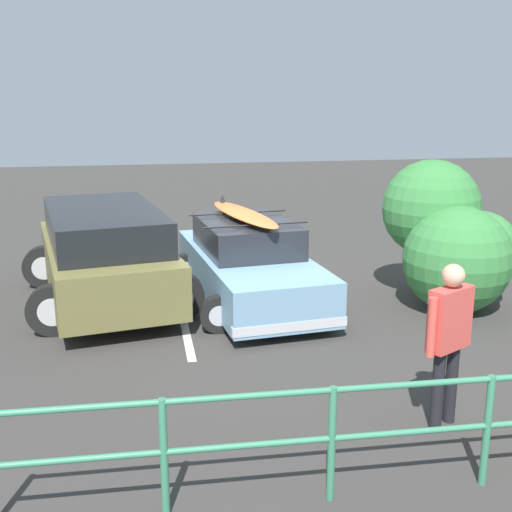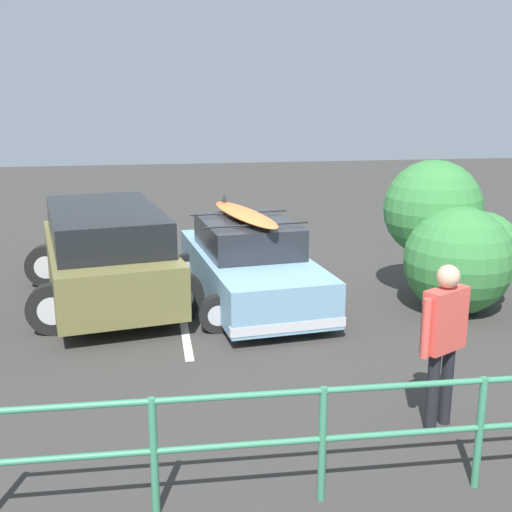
% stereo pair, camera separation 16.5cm
% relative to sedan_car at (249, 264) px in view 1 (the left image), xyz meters
% --- Properties ---
extents(ground_plane, '(44.00, 44.00, 0.02)m').
position_rel_sedan_car_xyz_m(ground_plane, '(0.07, -0.11, -0.66)').
color(ground_plane, '#383533').
rests_on(ground_plane, ground).
extents(parking_stripe, '(0.12, 4.87, 0.00)m').
position_rel_sedan_car_xyz_m(parking_stripe, '(1.20, 0.04, -0.65)').
color(parking_stripe, silver).
rests_on(parking_stripe, ground).
extents(sedan_car, '(2.58, 4.44, 1.66)m').
position_rel_sedan_car_xyz_m(sedan_car, '(0.00, 0.00, 0.00)').
color(sedan_car, '#729EBC').
rests_on(sedan_car, ground).
extents(suv_car, '(3.11, 4.63, 1.64)m').
position_rel_sedan_car_xyz_m(suv_car, '(2.42, -0.35, 0.21)').
color(suv_car, brown).
rests_on(suv_car, ground).
extents(person_bystander, '(0.63, 0.42, 1.81)m').
position_rel_sedan_car_xyz_m(person_bystander, '(-1.33, 4.64, 0.44)').
color(person_bystander, black).
rests_on(person_bystander, ground).
extents(railing_fence, '(8.74, 0.33, 1.08)m').
position_rel_sedan_car_xyz_m(railing_fence, '(-1.19, 5.73, 0.06)').
color(railing_fence, '#387F5B').
rests_on(railing_fence, ground).
extents(bush_near_left, '(2.02, 2.57, 2.43)m').
position_rel_sedan_car_xyz_m(bush_near_left, '(-3.32, 0.80, 0.44)').
color(bush_near_left, brown).
rests_on(bush_near_left, ground).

